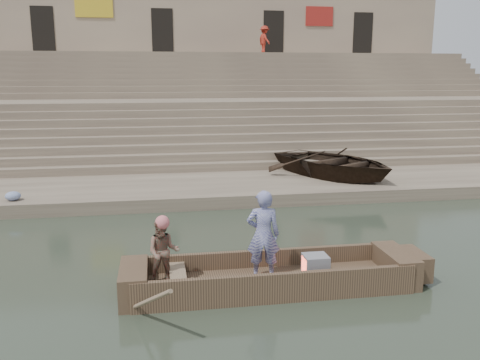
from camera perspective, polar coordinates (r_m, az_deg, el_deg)
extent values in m
plane|color=#283125|center=(9.91, 6.82, -12.29)|extent=(120.00, 120.00, 0.00)
cube|color=gray|center=(17.29, -0.55, -0.91)|extent=(32.00, 4.00, 0.40)
cube|color=gray|center=(24.44, -3.30, 5.72)|extent=(32.00, 3.00, 2.80)
cube|color=gray|center=(31.30, -4.74, 9.28)|extent=(32.00, 3.00, 5.20)
cube|color=gray|center=(19.44, -1.58, 0.98)|extent=(32.00, 0.50, 0.70)
cube|color=gray|center=(19.90, -1.78, 1.68)|extent=(32.00, 0.50, 1.00)
cube|color=gray|center=(20.36, -1.98, 2.34)|extent=(32.00, 0.50, 1.30)
cube|color=gray|center=(20.83, -2.16, 2.98)|extent=(32.00, 0.50, 1.60)
cube|color=gray|center=(21.29, -2.34, 3.58)|extent=(32.00, 0.50, 1.90)
cube|color=gray|center=(21.76, -2.50, 4.16)|extent=(32.00, 0.50, 2.20)
cube|color=gray|center=(22.24, -2.67, 4.72)|extent=(32.00, 0.50, 2.50)
cube|color=gray|center=(22.71, -2.82, 5.25)|extent=(32.00, 0.50, 2.80)
cube|color=gray|center=(26.15, -3.73, 6.46)|extent=(32.00, 0.50, 3.10)
cube|color=gray|center=(26.64, -3.84, 6.88)|extent=(32.00, 0.50, 3.40)
cube|color=gray|center=(27.12, -3.95, 7.29)|extent=(32.00, 0.50, 3.70)
cube|color=gray|center=(27.60, -4.06, 7.68)|extent=(32.00, 0.50, 4.00)
cube|color=gray|center=(28.09, -4.16, 8.06)|extent=(32.00, 0.50, 4.30)
cube|color=gray|center=(28.58, -4.26, 8.43)|extent=(32.00, 0.50, 4.60)
cube|color=gray|center=(29.06, -4.36, 8.78)|extent=(32.00, 0.50, 4.90)
cube|color=gray|center=(29.55, -4.45, 9.12)|extent=(32.00, 0.50, 5.20)
cube|color=tan|center=(35.28, -5.39, 14.44)|extent=(32.00, 5.00, 11.20)
cube|color=black|center=(33.42, -21.28, 15.57)|extent=(1.30, 0.18, 2.60)
cube|color=black|center=(32.81, -8.73, 16.30)|extent=(1.30, 0.18, 2.60)
cube|color=black|center=(33.67, 3.77, 16.29)|extent=(1.30, 0.18, 2.60)
cube|color=black|center=(35.51, 13.61, 15.77)|extent=(1.30, 0.18, 2.60)
cube|color=gold|center=(33.04, -16.14, 18.39)|extent=(2.20, 0.10, 1.40)
cube|color=maroon|center=(34.50, 8.92, 17.74)|extent=(1.80, 0.10, 1.20)
cube|color=brown|center=(9.91, 3.40, -11.52)|extent=(5.00, 1.30, 0.22)
cube|color=brown|center=(9.29, 4.28, -12.06)|extent=(5.20, 0.12, 0.56)
cube|color=brown|center=(10.40, 2.65, -9.33)|extent=(5.20, 0.12, 0.56)
cube|color=brown|center=(9.63, -11.85, -11.26)|extent=(0.50, 1.30, 0.60)
cube|color=brown|center=(10.66, 17.08, -9.21)|extent=(0.50, 1.30, 0.60)
cube|color=brown|center=(10.83, 19.00, -8.88)|extent=(0.35, 0.90, 0.50)
cube|color=#937A5B|center=(9.58, -7.02, -10.56)|extent=(0.30, 1.20, 0.08)
cylinder|color=#937A5B|center=(8.80, -11.08, -13.54)|extent=(1.03, 2.10, 1.36)
sphere|color=#D76A6D|center=(9.30, -8.73, -4.74)|extent=(0.26, 0.26, 0.26)
imported|color=navy|center=(9.57, 2.62, -6.17)|extent=(0.68, 0.50, 1.72)
imported|color=#267458|center=(9.48, -8.63, -8.00)|extent=(0.64, 0.52, 1.24)
cube|color=gray|center=(10.01, 8.49, -9.46)|extent=(0.46, 0.42, 0.40)
cube|color=#E5593F|center=(9.95, 7.32, -9.56)|extent=(0.04, 0.34, 0.32)
imported|color=#2D2116|center=(18.45, 10.50, 1.93)|extent=(5.41, 5.92, 1.00)
imported|color=#A4291B|center=(31.61, 2.76, 15.51)|extent=(0.88, 1.17, 1.61)
ellipsoid|color=#3F5999|center=(16.21, -24.19, -1.65)|extent=(0.44, 0.44, 0.26)
ellipsoid|color=#3F5999|center=(18.61, 11.07, 0.84)|extent=(0.44, 0.44, 0.26)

